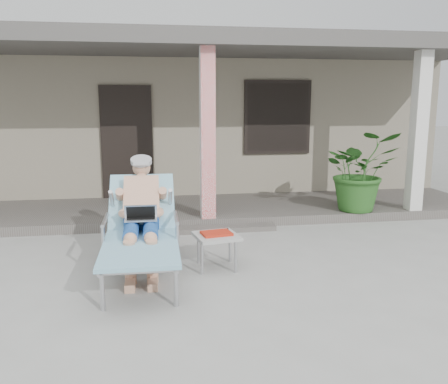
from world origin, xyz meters
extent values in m
plane|color=#9E9E99|center=(0.00, 0.00, 0.00)|extent=(60.00, 60.00, 0.00)
cube|color=gray|center=(0.00, 6.50, 1.50)|extent=(10.00, 5.00, 3.00)
cube|color=#474442|center=(0.00, 6.50, 3.15)|extent=(10.40, 5.40, 0.30)
cube|color=black|center=(-1.30, 3.97, 1.20)|extent=(0.95, 0.06, 2.10)
cube|color=black|center=(1.60, 3.97, 1.65)|extent=(1.20, 0.06, 1.30)
cube|color=black|center=(1.60, 3.96, 1.65)|extent=(1.32, 0.05, 1.42)
cube|color=#605B56|center=(0.00, 3.00, 0.07)|extent=(10.00, 2.00, 0.15)
cube|color=red|center=(0.00, 2.15, 1.45)|extent=(0.22, 0.22, 2.61)
cube|color=silver|center=(3.50, 2.15, 1.45)|extent=(0.22, 0.22, 2.61)
cube|color=#474442|center=(0.00, 3.00, 2.88)|extent=(10.00, 2.30, 0.24)
cube|color=#605B56|center=(0.00, 1.85, 0.04)|extent=(2.00, 0.30, 0.07)
cylinder|color=#B7B7BC|center=(-1.37, -0.76, 0.20)|extent=(0.05, 0.05, 0.41)
cylinder|color=#B7B7BC|center=(-0.68, -0.77, 0.20)|extent=(0.05, 0.05, 0.41)
cylinder|color=#B7B7BC|center=(-1.35, 0.69, 0.20)|extent=(0.05, 0.05, 0.41)
cylinder|color=#B7B7BC|center=(-0.66, 0.68, 0.20)|extent=(0.05, 0.05, 0.41)
cube|color=#B7B7BC|center=(-1.02, -0.25, 0.42)|extent=(0.71, 1.35, 0.03)
cube|color=#90DFDF|center=(-1.02, -0.25, 0.45)|extent=(0.81, 1.40, 0.04)
cube|color=#B7B7BC|center=(-1.00, 0.73, 0.68)|extent=(0.70, 0.65, 0.54)
cube|color=#90DFDF|center=(-1.00, 0.73, 0.72)|extent=(0.81, 0.73, 0.61)
cylinder|color=#A0A0A2|center=(-1.00, 1.05, 1.21)|extent=(0.27, 0.27, 0.14)
cube|color=silver|center=(-1.01, 0.23, 0.64)|extent=(0.37, 0.26, 0.26)
cube|color=#A4A49F|center=(-0.14, 0.24, 0.39)|extent=(0.57, 0.57, 0.04)
cylinder|color=#B7B7BC|center=(-0.33, 0.05, 0.19)|extent=(0.04, 0.04, 0.37)
cylinder|color=#B7B7BC|center=(0.06, 0.05, 0.19)|extent=(0.04, 0.04, 0.37)
cylinder|color=#B7B7BC|center=(-0.33, 0.44, 0.19)|extent=(0.04, 0.04, 0.37)
cylinder|color=#B7B7BC|center=(0.06, 0.44, 0.19)|extent=(0.04, 0.04, 0.37)
cube|color=#B72613|center=(-0.14, 0.24, 0.43)|extent=(0.38, 0.31, 0.03)
cube|color=black|center=(-0.14, 0.37, 0.42)|extent=(0.34, 0.08, 0.03)
imported|color=#26591E|center=(2.57, 2.25, 0.82)|extent=(1.33, 1.19, 1.34)
camera|label=1|loc=(-0.90, -5.10, 1.96)|focal=38.00mm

